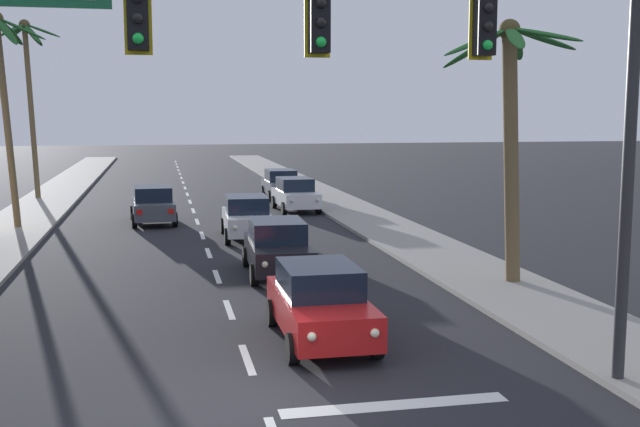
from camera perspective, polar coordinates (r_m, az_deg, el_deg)
ground_plane at (r=13.80m, az=-4.25°, el=-13.69°), size 220.00×220.00×0.00m
sidewalk_right at (r=34.46m, az=4.27°, el=-0.75°), size 3.20×110.00×0.14m
sidewalk_left at (r=33.70m, az=-22.16°, el=-1.47°), size 3.20×110.00×0.14m
lane_markings at (r=32.96m, az=-8.01°, el=-1.30°), size 4.28×87.65×0.01m
traffic_signal_mast at (r=13.08m, az=8.05°, el=10.26°), size 11.33×0.40×7.58m
sedan_lead_at_stop_bar at (r=17.01m, az=0.00°, el=-6.57°), size 1.95×4.45×1.68m
sedan_third_in_queue at (r=23.91m, az=-3.14°, el=-2.49°), size 2.06×4.49×1.68m
sedan_fifth_in_queue at (r=30.88m, az=-5.40°, el=-0.25°), size 2.05×4.49×1.68m
sedan_oncoming_far at (r=35.74m, az=-12.21°, el=0.66°), size 2.13×4.52×1.68m
sedan_parked_nearest_kerb at (r=45.03m, az=-2.89°, el=2.19°), size 1.95×4.45×1.68m
sedan_parked_mid_kerb at (r=39.35m, az=-1.83°, el=1.43°), size 2.03×4.48×1.68m
palm_left_third at (r=35.18m, az=-22.41°, el=9.74°), size 4.17×3.97×9.11m
palm_left_farthest at (r=46.90m, az=-20.71°, el=9.81°), size 3.86×3.77×10.11m
palm_right_second at (r=22.55m, az=13.90°, el=7.56°), size 4.34×4.02×7.55m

